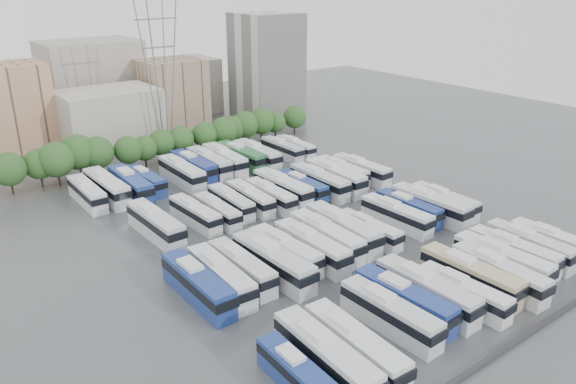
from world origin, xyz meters
TOP-DOWN VIEW (x-y plane):
  - ground at (0.00, 0.00)m, footprint 220.00×220.00m
  - parapet at (0.00, -33.00)m, footprint 56.00×0.50m
  - tree_line at (-2.05, 42.12)m, footprint 66.58×7.89m
  - city_buildings at (-7.46, 71.86)m, footprint 102.00×35.00m
  - apartment_tower at (34.00, 58.00)m, footprint 14.00×14.00m
  - electricity_pylon at (2.00, 50.00)m, footprint 9.00×6.91m
  - bus_r0_s0 at (-21.50, -25.05)m, footprint 2.72×10.90m
  - bus_r0_s1 at (-18.18, -24.80)m, footprint 3.51×13.48m
  - bus_r0_s2 at (-14.86, -25.23)m, footprint 3.44×13.04m
  - bus_r0_s4 at (-8.12, -23.42)m, footprint 3.01×12.51m
  - bus_r0_s5 at (-5.03, -22.63)m, footprint 3.37×12.74m
  - bus_r0_s6 at (-1.71, -22.93)m, footprint 2.98×13.20m
  - bus_r0_s7 at (1.67, -25.37)m, footprint 2.97×11.43m
  - bus_r0_s8 at (5.14, -23.78)m, footprint 3.05×12.96m
  - bus_r0_s9 at (8.34, -25.45)m, footprint 3.28×12.60m
  - bus_r0_s10 at (11.38, -23.92)m, footprint 3.24×12.77m
  - bus_r0_s11 at (14.76, -23.31)m, footprint 3.13×12.15m
  - bus_r0_s12 at (18.07, -23.60)m, footprint 2.91×12.18m
  - bus_r0_s13 at (21.32, -25.20)m, footprint 2.88×11.97m
  - bus_r1_s0 at (-21.32, -6.19)m, footprint 2.97×13.17m
  - bus_r1_s1 at (-18.23, -6.11)m, footprint 3.31×12.81m
  - bus_r1_s2 at (-15.01, -5.59)m, footprint 2.78×12.14m
  - bus_r1_s3 at (-11.47, -7.22)m, footprint 3.32×13.73m
  - bus_r1_s4 at (-8.22, -5.49)m, footprint 3.14×12.29m
  - bus_r1_s5 at (-4.98, -6.74)m, footprint 2.88×12.91m
  - bus_r1_s6 at (-1.62, -5.76)m, footprint 3.24×13.29m
  - bus_r1_s7 at (1.78, -5.34)m, footprint 3.67×13.77m
  - bus_r1_s8 at (5.02, -7.18)m, footprint 2.76×10.93m
  - bus_r1_s10 at (11.59, -6.31)m, footprint 3.12×12.17m
  - bus_r1_s11 at (15.10, -5.56)m, footprint 2.69×11.50m
  - bus_r1_s12 at (18.09, -7.14)m, footprint 3.45×13.49m
  - bus_r1_s13 at (21.50, -7.17)m, footprint 2.79×11.91m
  - bus_r2_s1 at (-18.07, 11.94)m, footprint 3.21×13.33m
  - bus_r2_s3 at (-11.62, 12.31)m, footprint 3.01×11.43m
  - bus_r2_s4 at (-8.40, 11.31)m, footprint 2.48×10.83m
  - bus_r2_s5 at (-4.89, 13.06)m, footprint 2.85×11.16m
  - bus_r2_s6 at (-1.62, 12.50)m, footprint 3.00×11.48m
  - bus_r2_s7 at (1.44, 11.28)m, footprint 2.69×11.54m
  - bus_r2_s8 at (4.79, 12.51)m, footprint 3.03×13.11m
  - bus_r2_s9 at (8.14, 11.57)m, footprint 2.54×11.39m
  - bus_r2_s10 at (11.46, 11.03)m, footprint 2.92×13.09m
  - bus_r2_s11 at (14.99, 10.98)m, footprint 3.28×13.57m
  - bus_r2_s12 at (18.18, 12.83)m, footprint 2.70×12.05m
  - bus_r2_s13 at (21.53, 11.32)m, footprint 3.20×12.64m
  - bus_r3_s0 at (-21.63, 29.91)m, footprint 2.78×12.23m
  - bus_r3_s1 at (-18.27, 30.11)m, footprint 3.27×13.67m
  - bus_r3_s2 at (-14.67, 28.93)m, footprint 3.20×13.55m
  - bus_r3_s3 at (-11.49, 30.19)m, footprint 3.01×11.57m
  - bus_r3_s5 at (-5.07, 29.19)m, footprint 3.01×13.38m
  - bus_r3_s6 at (-1.73, 31.14)m, footprint 2.98×13.17m
  - bus_r3_s7 at (1.59, 31.11)m, footprint 3.14×13.20m
  - bus_r3_s8 at (4.81, 30.91)m, footprint 3.59×13.56m
  - bus_r3_s9 at (8.36, 30.72)m, footprint 3.56×13.48m
  - bus_r3_s10 at (11.55, 29.83)m, footprint 3.13×13.22m
  - bus_r3_s12 at (18.12, 30.47)m, footprint 2.69×11.53m
  - bus_r3_s13 at (21.32, 30.14)m, footprint 2.71×10.95m

SIDE VIEW (x-z plane):
  - ground at x=0.00m, z-range 0.00..0.00m
  - parapet at x=0.00m, z-range 0.00..0.50m
  - bus_r2_s4 at x=-8.40m, z-range -0.03..3.36m
  - bus_r0_s0 at x=-21.50m, z-range -0.03..3.37m
  - bus_r1_s8 at x=5.02m, z-range -0.03..3.37m
  - bus_r3_s13 at x=21.32m, z-range -0.03..3.38m
  - bus_r2_s5 at x=-4.89m, z-range -0.03..3.44m
  - bus_r2_s3 at x=-11.62m, z-range -0.03..3.52m
  - bus_r0_s7 at x=1.67m, z-range -0.03..3.52m
  - bus_r2_s9 at x=8.14m, z-range -0.03..3.54m
  - bus_r2_s6 at x=-1.62m, z-range -0.03..3.54m
  - bus_r1_s11 at x=15.10m, z-range -0.03..3.56m
  - bus_r3_s3 at x=-11.49m, z-range -0.03..3.57m
  - bus_r3_s12 at x=18.12m, z-range -0.03..3.57m
  - bus_r2_s7 at x=1.44m, z-range -0.03..3.58m
  - bus_r1_s13 at x=21.50m, z-range -0.03..3.69m
  - bus_r0_s13 at x=21.32m, z-range -0.03..3.70m
  - bus_r2_s12 at x=18.18m, z-range -0.03..3.74m
  - bus_r0_s11 at x=14.76m, z-range -0.03..3.75m
  - bus_r1_s10 at x=11.59m, z-range -0.03..3.75m
  - bus_r1_s2 at x=-15.01m, z-range -0.03..3.77m
  - bus_r0_s12 at x=18.07m, z-range -0.03..3.77m
  - bus_r1_s4 at x=-8.22m, z-range -0.03..3.79m
  - bus_r3_s0 at x=-21.63m, z-range -0.03..3.79m
  - bus_r0_s4 at x=-8.12m, z-range -0.04..3.87m
  - bus_r0_s9 at x=8.34m, z-range -0.04..3.88m
  - bus_r2_s13 at x=21.53m, z-range -0.04..3.90m
  - bus_r0_s5 at x=-5.03m, z-range -0.04..3.92m
  - bus_r0_s10 at x=11.38m, z-range -0.04..3.94m
  - bus_r1_s1 at x=-18.23m, z-range -0.04..3.95m
  - bus_r1_s5 at x=-4.98m, z-range -0.04..4.01m
  - bus_r0_s8 at x=5.14m, z-range -0.04..4.01m
  - bus_r0_s2 at x=-14.86m, z-range -0.04..4.02m
  - bus_r2_s8 at x=4.79m, z-range -0.04..4.06m
  - bus_r2_s10 at x=11.46m, z-range -0.04..4.06m
  - bus_r3_s6 at x=-1.73m, z-range -0.04..4.09m
  - bus_r1_s0 at x=-21.32m, z-range -0.04..4.09m
  - bus_r3_s7 at x=1.59m, z-range -0.04..4.09m
  - bus_r3_s10 at x=11.55m, z-range -0.04..4.09m
  - bus_r0_s6 at x=-1.71m, z-range -0.04..4.10m
  - bus_r1_s6 at x=-1.62m, z-range -0.04..4.11m
  - bus_r2_s1 at x=-18.07m, z-range -0.04..4.12m
  - bus_r3_s5 at x=-5.07m, z-range -0.04..4.15m
  - bus_r3_s9 at x=8.36m, z-range -0.04..4.15m
  - bus_r0_s1 at x=-18.18m, z-range -0.04..4.15m
  - bus_r1_s12 at x=18.09m, z-range -0.04..4.16m
  - bus_r3_s8 at x=4.81m, z-range -0.04..4.18m
  - bus_r3_s2 at x=-14.67m, z-range -0.04..4.20m
  - bus_r2_s11 at x=14.99m, z-range -0.04..4.20m
  - bus_r3_s1 at x=-18.27m, z-range -0.04..4.23m
  - bus_r1_s7 at x=1.78m, z-range -0.04..4.24m
  - bus_r1_s3 at x=-11.47m, z-range -0.04..4.25m
  - tree_line at x=-2.05m, z-range 0.25..8.41m
  - city_buildings at x=-7.46m, z-range -2.13..17.87m
  - apartment_tower at x=34.00m, z-range 0.00..26.00m
  - electricity_pylon at x=2.00m, z-range 1.75..35.57m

